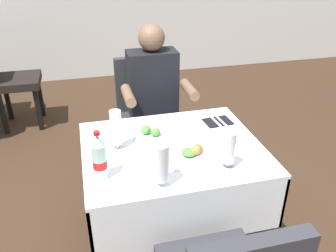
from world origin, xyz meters
TOP-DOWN VIEW (x-y plane):
  - main_dining_table at (0.11, 0.12)m, footprint 1.01×0.84m
  - chair_far_diner_seat at (0.11, 0.93)m, footprint 0.44×0.50m
  - seated_diner_far at (0.16, 0.82)m, footprint 0.50×0.46m
  - plate_near_camera at (0.18, -0.00)m, footprint 0.23×0.23m
  - plate_far_diner at (0.03, 0.26)m, footprint 0.25×0.25m
  - beer_glass_left at (-0.03, -0.21)m, footprint 0.07×0.07m
  - beer_glass_middle at (-0.19, 0.18)m, footprint 0.07×0.07m
  - beer_glass_right at (0.33, -0.15)m, footprint 0.07×0.07m
  - cola_bottle_primary at (-0.31, -0.08)m, footprint 0.07×0.07m
  - napkin_cutlery_set at (0.47, 0.34)m, footprint 0.18×0.19m
  - background_chair_right at (-1.09, 2.13)m, footprint 0.50×0.44m

SIDE VIEW (x-z plane):
  - main_dining_table at x=0.11m, z-range 0.19..0.92m
  - chair_far_diner_seat at x=0.11m, z-range 0.07..1.04m
  - background_chair_right at x=-1.09m, z-range 0.07..1.04m
  - seated_diner_far at x=0.16m, z-range 0.08..1.34m
  - napkin_cutlery_set at x=0.47m, z-range 0.73..0.74m
  - plate_far_diner at x=0.03m, z-range 0.72..0.78m
  - plate_near_camera at x=0.18m, z-range 0.72..0.78m
  - beer_glass_right at x=0.33m, z-range 0.73..0.94m
  - cola_bottle_primary at x=-0.31m, z-range 0.72..0.98m
  - beer_glass_left at x=-0.03m, z-range 0.74..0.96m
  - beer_glass_middle at x=-0.19m, z-range 0.74..0.97m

